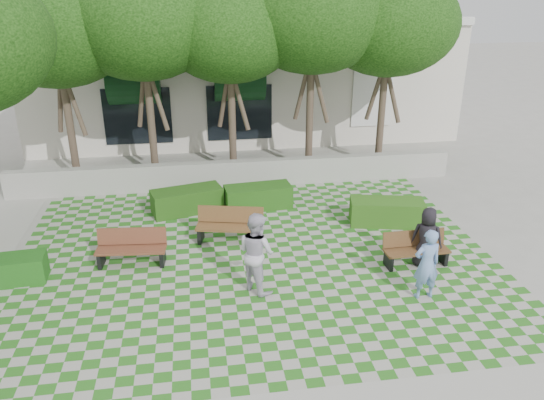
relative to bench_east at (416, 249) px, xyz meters
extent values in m
plane|color=gray|center=(-3.89, -0.19, -0.41)|extent=(90.00, 90.00, 0.00)
plane|color=#2B721E|center=(-3.89, 0.81, -0.40)|extent=(12.00, 12.00, 0.00)
cube|color=#9E9B93|center=(-3.89, 6.01, 0.04)|extent=(15.00, 0.36, 0.90)
cube|color=#52351C|center=(0.00, -0.07, -0.01)|extent=(1.62, 0.54, 0.05)
cube|color=#52351C|center=(-0.01, 0.17, 0.24)|extent=(1.61, 0.16, 0.40)
cube|color=black|center=(-0.71, -0.09, -0.21)|extent=(0.10, 0.45, 0.39)
cube|color=black|center=(0.72, -0.04, -0.21)|extent=(0.10, 0.45, 0.39)
cube|color=brown|center=(-4.46, 1.87, 0.04)|extent=(1.86, 0.92, 0.06)
cube|color=brown|center=(-4.40, 2.12, 0.31)|extent=(1.76, 0.52, 0.45)
cube|color=black|center=(-5.23, 2.04, -0.19)|extent=(0.21, 0.50, 0.44)
cube|color=black|center=(-3.69, 1.69, -0.19)|extent=(0.21, 0.50, 0.44)
cube|color=brown|center=(-6.95, 1.01, 0.02)|extent=(1.74, 0.67, 0.06)
cube|color=brown|center=(-6.93, 1.26, 0.27)|extent=(1.70, 0.28, 0.43)
cube|color=black|center=(-7.70, 1.08, -0.20)|extent=(0.14, 0.48, 0.41)
cube|color=black|center=(-6.20, 0.94, -0.20)|extent=(0.14, 0.48, 0.41)
cube|color=#265316|center=(0.11, 2.36, -0.04)|extent=(2.20, 1.25, 0.73)
cube|color=#1E4B14|center=(-3.41, 4.08, -0.05)|extent=(2.10, 1.01, 0.71)
cube|color=#1E4612|center=(-5.58, 4.09, -0.04)|extent=(2.23, 1.34, 0.73)
cube|color=#195015|center=(-9.78, 0.64, -0.10)|extent=(1.83, 0.86, 0.62)
imported|color=#7395D1|center=(-0.39, -1.44, 0.43)|extent=(0.63, 0.43, 1.67)
imported|color=black|center=(0.21, -0.10, 0.36)|extent=(0.90, 0.80, 1.54)
imported|color=silver|center=(-4.03, -0.54, 0.54)|extent=(1.11, 1.16, 1.89)
cylinder|color=#47382B|center=(-9.39, 7.41, 1.41)|extent=(0.26, 0.26, 3.64)
ellipsoid|color=#1E4C11|center=(-9.39, 7.41, 4.66)|extent=(4.80, 4.80, 3.60)
cylinder|color=#47382B|center=(-6.69, 7.41, 1.50)|extent=(0.26, 0.26, 3.81)
ellipsoid|color=#1E4C11|center=(-6.69, 7.41, 4.90)|extent=(5.00, 5.00, 3.75)
cylinder|color=#47382B|center=(-3.89, 7.41, 1.39)|extent=(0.26, 0.26, 3.58)
ellipsoid|color=#1E4C11|center=(-3.89, 7.41, 4.59)|extent=(4.60, 4.60, 3.45)
cylinder|color=#47382B|center=(-1.09, 7.41, 1.55)|extent=(0.26, 0.26, 3.92)
ellipsoid|color=#1E4C11|center=(-1.09, 7.41, 5.05)|extent=(5.20, 5.20, 3.90)
cylinder|color=#47382B|center=(1.61, 7.41, 1.44)|extent=(0.26, 0.26, 3.70)
ellipsoid|color=#1E4C11|center=(1.61, 7.41, 4.74)|extent=(4.80, 4.80, 3.60)
cube|color=beige|center=(-2.89, 14.01, 2.09)|extent=(18.00, 8.00, 5.00)
cube|color=white|center=(-2.89, 10.01, 4.59)|extent=(18.00, 0.30, 0.30)
cube|color=black|center=(2.11, 9.99, 1.79)|extent=(1.40, 0.10, 2.40)
cylinder|color=black|center=(-7.39, 9.99, 2.59)|extent=(3.00, 1.80, 1.80)
cube|color=black|center=(-7.39, 9.99, 1.19)|extent=(2.60, 0.08, 2.20)
cylinder|color=black|center=(-3.39, 9.99, 2.59)|extent=(3.00, 1.80, 1.80)
cube|color=black|center=(-3.39, 9.99, 1.19)|extent=(2.60, 0.08, 2.20)
camera|label=1|loc=(-5.25, -10.92, 6.20)|focal=35.00mm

